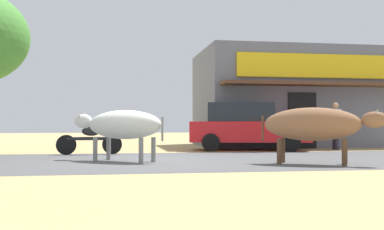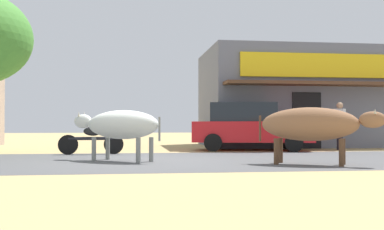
# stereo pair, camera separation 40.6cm
# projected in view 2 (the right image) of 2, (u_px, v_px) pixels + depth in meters

# --- Properties ---
(ground) EXTENTS (80.00, 80.00, 0.00)m
(ground) POSITION_uv_depth(u_px,v_px,m) (139.00, 161.00, 11.70)
(ground) COLOR tan
(asphalt_road) EXTENTS (72.00, 6.22, 0.00)m
(asphalt_road) POSITION_uv_depth(u_px,v_px,m) (139.00, 161.00, 11.70)
(asphalt_road) COLOR #505052
(asphalt_road) RESTS_ON ground
(storefront_right_club) EXTENTS (8.01, 5.86, 3.99)m
(storefront_right_club) POSITION_uv_depth(u_px,v_px,m) (300.00, 99.00, 20.15)
(storefront_right_club) COLOR slate
(storefront_right_club) RESTS_ON ground
(parked_hatchback_car) EXTENTS (4.34, 2.60, 1.64)m
(parked_hatchback_car) POSITION_uv_depth(u_px,v_px,m) (249.00, 126.00, 16.38)
(parked_hatchback_car) COLOR red
(parked_hatchback_car) RESTS_ON ground
(parked_motorcycle) EXTENTS (1.94, 0.29, 1.05)m
(parked_motorcycle) POSITION_uv_depth(u_px,v_px,m) (92.00, 139.00, 14.22)
(parked_motorcycle) COLOR black
(parked_motorcycle) RESTS_ON ground
(cow_near_brown) EXTENTS (2.38, 2.07, 1.25)m
(cow_near_brown) POSITION_uv_depth(u_px,v_px,m) (120.00, 125.00, 11.55)
(cow_near_brown) COLOR silver
(cow_near_brown) RESTS_ON ground
(cow_far_dark) EXTENTS (2.59, 1.74, 1.28)m
(cow_far_dark) POSITION_uv_depth(u_px,v_px,m) (312.00, 125.00, 10.56)
(cow_far_dark) COLOR #8C5F3F
(cow_far_dark) RESTS_ON ground
(pedestrian_by_shop) EXTENTS (0.48, 0.61, 1.68)m
(pedestrian_by_shop) POSITION_uv_depth(u_px,v_px,m) (340.00, 122.00, 16.58)
(pedestrian_by_shop) COLOR #262633
(pedestrian_by_shop) RESTS_ON ground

